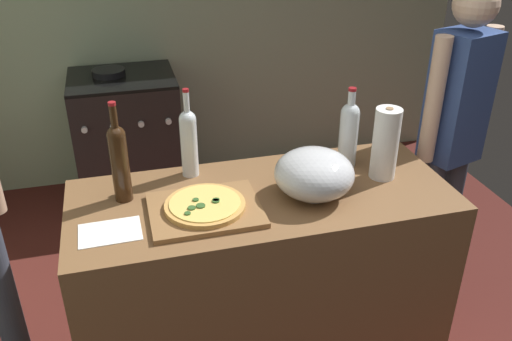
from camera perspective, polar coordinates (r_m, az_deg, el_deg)
name	(u,v)px	position (r m, az deg, el deg)	size (l,w,h in m)	color
ground_plane	(236,280)	(3.14, -2.07, -11.45)	(4.03, 3.39, 0.02)	#511E19
counter	(262,289)	(2.35, 0.64, -12.32)	(1.47, 0.61, 0.94)	brown
cutting_board	(205,210)	(1.97, -5.35, -4.14)	(0.40, 0.32, 0.02)	olive
pizza	(205,205)	(1.96, -5.38, -3.63)	(0.29, 0.29, 0.03)	tan
mixing_bowl	(314,174)	(2.04, 6.12, -0.35)	(0.30, 0.30, 0.18)	#B2B2B7
paper_towel_roll	(385,144)	(2.19, 13.42, 2.75)	(0.10, 0.10, 0.30)	white
wine_bottle_green	(349,132)	(2.25, 9.70, 4.04)	(0.08, 0.08, 0.34)	silver
wine_bottle_clear	(119,159)	(2.03, -14.15, 1.13)	(0.07, 0.07, 0.39)	#331E0F
wine_bottle_amber	(189,140)	(2.16, -7.07, 3.20)	(0.07, 0.07, 0.37)	silver
recipe_sheet	(110,232)	(1.93, -15.07, -6.26)	(0.21, 0.15, 0.00)	white
stove	(129,140)	(3.74, -13.22, 3.11)	(0.66, 0.60, 0.94)	black
person_in_red	(452,131)	(2.73, 19.90, 3.87)	(0.39, 0.26, 1.63)	#383D4C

